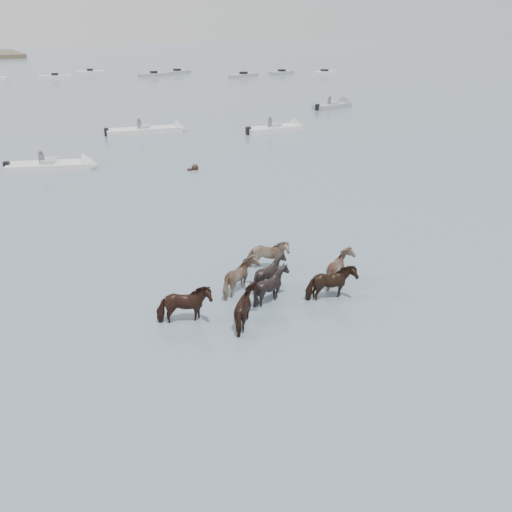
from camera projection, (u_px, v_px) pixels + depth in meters
ground at (317, 289)px, 17.87m from camera, size 400.00×400.00×0.00m
pony_herd at (271, 283)px, 17.14m from camera, size 7.56×4.55×1.43m
swimming_pony at (194, 168)px, 32.15m from camera, size 0.72×0.44×0.44m
motorboat_b at (63, 166)px, 32.08m from camera, size 5.65×3.42×1.92m
motorboat_c at (155, 130)px, 42.63m from camera, size 6.77×2.81×1.92m
motorboat_d at (282, 129)px, 43.34m from camera, size 5.53×1.77×1.92m
motorboat_e at (337, 105)px, 55.26m from camera, size 5.40×2.56×1.92m
distant_flotilla at (17, 82)px, 76.74m from camera, size 102.27×28.40×0.93m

